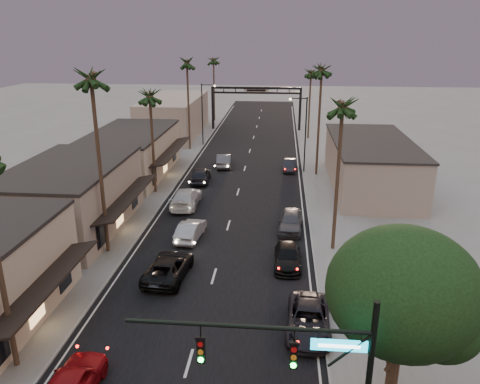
% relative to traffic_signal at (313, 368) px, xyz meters
% --- Properties ---
extents(ground, '(200.00, 200.00, 0.00)m').
position_rel_traffic_signal_xyz_m(ground, '(-5.69, 36.00, -5.08)').
color(ground, slate).
rests_on(ground, ground).
extents(road, '(14.00, 120.00, 0.02)m').
position_rel_traffic_signal_xyz_m(road, '(-5.69, 41.00, -5.08)').
color(road, black).
rests_on(road, ground).
extents(sidewalk_left, '(5.00, 92.00, 0.12)m').
position_rel_traffic_signal_xyz_m(sidewalk_left, '(-15.19, 48.00, -5.02)').
color(sidewalk_left, slate).
rests_on(sidewalk_left, ground).
extents(sidewalk_right, '(5.00, 92.00, 0.12)m').
position_rel_traffic_signal_xyz_m(sidewalk_right, '(3.81, 48.00, -5.02)').
color(sidewalk_right, slate).
rests_on(sidewalk_right, ground).
extents(storefront_mid, '(8.00, 14.00, 5.50)m').
position_rel_traffic_signal_xyz_m(storefront_mid, '(-18.69, 22.00, -2.33)').
color(storefront_mid, gray).
rests_on(storefront_mid, ground).
extents(storefront_far, '(8.00, 16.00, 5.00)m').
position_rel_traffic_signal_xyz_m(storefront_far, '(-18.69, 38.00, -2.58)').
color(storefront_far, tan).
rests_on(storefront_far, ground).
extents(storefront_dist, '(8.00, 20.00, 6.00)m').
position_rel_traffic_signal_xyz_m(storefront_dist, '(-18.69, 61.00, -2.08)').
color(storefront_dist, gray).
rests_on(storefront_dist, ground).
extents(building_right, '(8.00, 18.00, 5.00)m').
position_rel_traffic_signal_xyz_m(building_right, '(8.31, 36.00, -2.58)').
color(building_right, gray).
rests_on(building_right, ground).
extents(traffic_signal, '(8.51, 0.22, 7.80)m').
position_rel_traffic_signal_xyz_m(traffic_signal, '(0.00, 0.00, 0.00)').
color(traffic_signal, black).
rests_on(traffic_signal, ground).
extents(corner_tree, '(6.20, 6.20, 8.80)m').
position_rel_traffic_signal_xyz_m(corner_tree, '(3.79, 3.45, 0.90)').
color(corner_tree, '#38281C').
rests_on(corner_tree, ground).
extents(arch, '(15.20, 0.40, 7.27)m').
position_rel_traffic_signal_xyz_m(arch, '(-5.69, 66.00, 0.45)').
color(arch, black).
rests_on(arch, ground).
extents(streetlight_right, '(2.13, 0.30, 9.00)m').
position_rel_traffic_signal_xyz_m(streetlight_right, '(1.23, 41.00, 0.25)').
color(streetlight_right, black).
rests_on(streetlight_right, ground).
extents(streetlight_left, '(2.13, 0.30, 9.00)m').
position_rel_traffic_signal_xyz_m(streetlight_left, '(-12.61, 54.00, 0.25)').
color(streetlight_left, black).
rests_on(streetlight_left, ground).
extents(palm_lb, '(3.20, 3.20, 15.20)m').
position_rel_traffic_signal_xyz_m(palm_lb, '(-14.29, 18.00, 8.30)').
color(palm_lb, '#38281C').
rests_on(palm_lb, ground).
extents(palm_lc, '(3.20, 3.20, 12.20)m').
position_rel_traffic_signal_xyz_m(palm_lc, '(-14.29, 32.00, 5.39)').
color(palm_lc, '#38281C').
rests_on(palm_lc, ground).
extents(palm_ld, '(3.20, 3.20, 14.20)m').
position_rel_traffic_signal_xyz_m(palm_ld, '(-14.29, 51.00, 7.33)').
color(palm_ld, '#38281C').
rests_on(palm_ld, ground).
extents(palm_ra, '(3.20, 3.20, 13.20)m').
position_rel_traffic_signal_xyz_m(palm_ra, '(2.91, 20.00, 6.36)').
color(palm_ra, '#38281C').
rests_on(palm_ra, ground).
extents(palm_rb, '(3.20, 3.20, 14.20)m').
position_rel_traffic_signal_xyz_m(palm_rb, '(2.91, 40.00, 7.33)').
color(palm_rb, '#38281C').
rests_on(palm_rb, ground).
extents(palm_rc, '(3.20, 3.20, 12.20)m').
position_rel_traffic_signal_xyz_m(palm_rc, '(2.91, 60.00, 5.39)').
color(palm_rc, '#38281C').
rests_on(palm_rc, ground).
extents(palm_far, '(3.20, 3.20, 13.20)m').
position_rel_traffic_signal_xyz_m(palm_far, '(-13.99, 74.00, 6.36)').
color(palm_far, '#38281C').
rests_on(palm_far, ground).
extents(oncoming_pickup, '(2.95, 5.66, 1.52)m').
position_rel_traffic_signal_xyz_m(oncoming_pickup, '(-8.75, 14.64, -4.32)').
color(oncoming_pickup, black).
rests_on(oncoming_pickup, ground).
extents(oncoming_silver, '(2.01, 4.64, 1.49)m').
position_rel_traffic_signal_xyz_m(oncoming_silver, '(-8.45, 21.02, -4.34)').
color(oncoming_silver, '#929397').
rests_on(oncoming_silver, ground).
extents(oncoming_white, '(2.44, 5.96, 1.73)m').
position_rel_traffic_signal_xyz_m(oncoming_white, '(-10.30, 28.43, -4.22)').
color(oncoming_white, '#B6B6B6').
rests_on(oncoming_white, ground).
extents(oncoming_dgrey, '(2.18, 4.99, 1.67)m').
position_rel_traffic_signal_xyz_m(oncoming_dgrey, '(-10.19, 36.09, -4.24)').
color(oncoming_dgrey, black).
rests_on(oncoming_dgrey, ground).
extents(oncoming_grey_far, '(2.22, 5.04, 1.61)m').
position_rel_traffic_signal_xyz_m(oncoming_grey_far, '(-8.39, 42.68, -4.28)').
color(oncoming_grey_far, '#4C4B51').
rests_on(oncoming_grey_far, ground).
extents(curbside_near, '(2.75, 5.45, 1.48)m').
position_rel_traffic_signal_xyz_m(curbside_near, '(0.51, 9.30, -4.34)').
color(curbside_near, black).
rests_on(curbside_near, ground).
extents(curbside_black, '(1.95, 4.76, 1.38)m').
position_rel_traffic_signal_xyz_m(curbside_black, '(-0.61, 17.16, -4.39)').
color(curbside_black, black).
rests_on(curbside_black, ground).
extents(curbside_grey, '(2.27, 4.91, 1.63)m').
position_rel_traffic_signal_xyz_m(curbside_grey, '(-0.30, 23.51, -4.27)').
color(curbside_grey, '#444448').
rests_on(curbside_grey, ground).
extents(curbside_far, '(1.64, 4.12, 1.33)m').
position_rel_traffic_signal_xyz_m(curbside_far, '(-0.17, 41.61, -4.42)').
color(curbside_far, black).
rests_on(curbside_far, ground).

